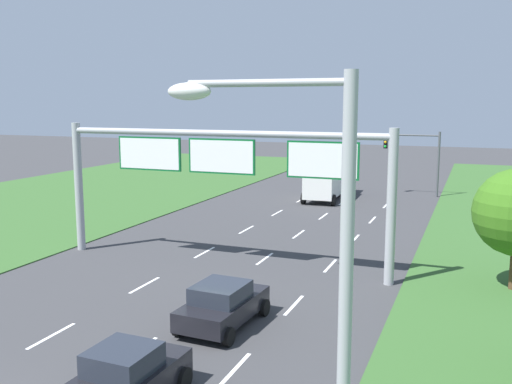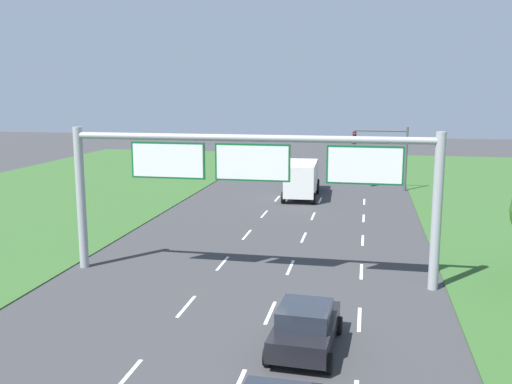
% 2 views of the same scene
% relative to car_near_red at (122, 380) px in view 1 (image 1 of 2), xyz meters
% --- Properties ---
extents(lane_dashes_inner_left, '(0.14, 56.40, 0.01)m').
position_rel_car_near_red_xyz_m(lane_dashes_inner_left, '(-5.09, 6.11, -0.80)').
color(lane_dashes_inner_left, white).
rests_on(lane_dashes_inner_left, ground_plane).
extents(lane_dashes_inner_right, '(0.14, 56.40, 0.01)m').
position_rel_car_near_red_xyz_m(lane_dashes_inner_right, '(-1.59, 6.11, -0.80)').
color(lane_dashes_inner_right, white).
rests_on(lane_dashes_inner_right, ground_plane).
extents(lane_dashes_slip, '(0.14, 56.40, 0.01)m').
position_rel_car_near_red_xyz_m(lane_dashes_slip, '(1.91, 6.11, -0.80)').
color(lane_dashes_slip, white).
rests_on(lane_dashes_slip, ground_plane).
extents(car_near_red, '(2.30, 4.24, 1.66)m').
position_rel_car_near_red_xyz_m(car_near_red, '(0.00, 0.00, 0.00)').
color(car_near_red, black).
rests_on(car_near_red, ground_plane).
extents(car_lead_silver, '(2.38, 4.21, 1.63)m').
position_rel_car_near_red_xyz_m(car_lead_silver, '(0.12, 6.13, 0.02)').
color(car_lead_silver, black).
rests_on(car_lead_silver, ground_plane).
extents(box_truck, '(2.91, 8.15, 2.93)m').
position_rel_car_near_red_xyz_m(box_truck, '(-3.25, 34.62, 0.82)').
color(box_truck, navy).
rests_on(box_truck, ground_plane).
extents(sign_gantry, '(17.24, 0.44, 7.00)m').
position_rel_car_near_red_xyz_m(sign_gantry, '(-3.20, 13.20, 4.16)').
color(sign_gantry, '#9EA0A5').
rests_on(sign_gantry, ground_plane).
extents(traffic_light_mast, '(4.76, 0.49, 5.60)m').
position_rel_car_near_red_xyz_m(traffic_light_mast, '(3.42, 38.87, 3.06)').
color(traffic_light_mast, '#47494F').
rests_on(traffic_light_mast, ground_plane).
extents(street_lamp, '(2.61, 0.32, 8.50)m').
position_rel_car_near_red_xyz_m(street_lamp, '(6.61, -4.97, 4.27)').
color(street_lamp, '#9EA0A5').
rests_on(street_lamp, ground_plane).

